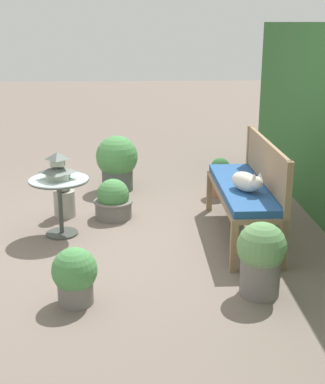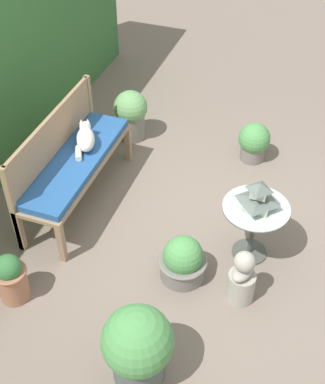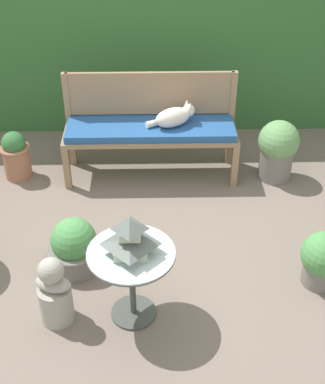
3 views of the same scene
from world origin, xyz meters
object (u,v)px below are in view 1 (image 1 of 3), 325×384
at_px(potted_plant_table_near, 113,201).
at_px(cat, 247,182).
at_px(pagoda_birdhouse, 58,168).
at_px(potted_plant_bench_left, 117,162).
at_px(potted_plant_table_far, 220,177).
at_px(garden_bust, 64,195).
at_px(potted_plant_patio_mid, 75,276).
at_px(potted_plant_path_edge, 261,257).
at_px(garden_bench, 242,192).
at_px(patio_table, 59,191).

bearing_deg(potted_plant_table_near, cat, 57.76).
relative_size(pagoda_birdhouse, potted_plant_table_near, 0.67).
bearing_deg(potted_plant_bench_left, potted_plant_table_far, 75.87).
relative_size(garden_bust, potted_plant_patio_mid, 1.23).
relative_size(potted_plant_path_edge, potted_plant_table_near, 1.37).
relative_size(potted_plant_table_far, potted_plant_path_edge, 0.81).
distance_m(potted_plant_table_far, potted_plant_path_edge, 2.53).
xyz_separation_m(garden_bench, cat, (0.22, -0.01, 0.17)).
xyz_separation_m(garden_bench, patio_table, (-0.13, -1.82, -0.01)).
distance_m(cat, potted_plant_patio_mid, 1.91).
height_order(pagoda_birdhouse, potted_plant_patio_mid, pagoda_birdhouse).
relative_size(patio_table, pagoda_birdhouse, 2.03).
distance_m(pagoda_birdhouse, potted_plant_path_edge, 2.24).
bearing_deg(pagoda_birdhouse, potted_plant_table_far, 123.10).
xyz_separation_m(garden_bench, garden_bust, (-0.67, -1.86, -0.22)).
height_order(potted_plant_table_far, potted_plant_table_near, potted_plant_table_far).
bearing_deg(cat, potted_plant_patio_mid, -81.31).
bearing_deg(pagoda_birdhouse, potted_plant_patio_mid, 11.63).
xyz_separation_m(potted_plant_patio_mid, potted_plant_table_near, (-1.89, 0.22, -0.04)).
height_order(garden_bust, potted_plant_path_edge, potted_plant_path_edge).
bearing_deg(potted_plant_patio_mid, pagoda_birdhouse, -168.37).
bearing_deg(garden_bust, potted_plant_table_far, 127.46).
relative_size(garden_bench, potted_plant_patio_mid, 3.62).
bearing_deg(potted_plant_table_near, garden_bench, 65.35).
distance_m(potted_plant_table_far, potted_plant_patio_mid, 3.01).
xyz_separation_m(garden_bust, potted_plant_patio_mid, (1.96, 0.33, -0.02)).
relative_size(potted_plant_patio_mid, potted_plant_bench_left, 0.64).
xyz_separation_m(cat, patio_table, (-0.35, -1.82, -0.18)).
bearing_deg(potted_plant_bench_left, potted_plant_path_edge, 23.12).
height_order(potted_plant_path_edge, potted_plant_bench_left, potted_plant_bench_left).
relative_size(garden_bench, garden_bust, 2.95).
bearing_deg(garden_bench, potted_plant_patio_mid, -49.86).
height_order(pagoda_birdhouse, potted_plant_table_far, pagoda_birdhouse).
bearing_deg(garden_bench, cat, -1.88).
distance_m(pagoda_birdhouse, potted_plant_bench_left, 1.63).
xyz_separation_m(potted_plant_path_edge, potted_plant_patio_mid, (0.07, -1.45, -0.09)).
height_order(garden_bench, potted_plant_bench_left, potted_plant_bench_left).
height_order(garden_bench, potted_plant_table_far, garden_bench).
distance_m(garden_bench, potted_plant_path_edge, 1.23).
bearing_deg(pagoda_birdhouse, cat, 78.99).
xyz_separation_m(garden_bust, potted_plant_table_far, (-0.64, 1.84, -0.00)).
bearing_deg(patio_table, potted_plant_bench_left, 160.73).
bearing_deg(potted_plant_patio_mid, garden_bench, 130.14).
distance_m(pagoda_birdhouse, potted_plant_patio_mid, 1.53).
relative_size(potted_plant_table_far, potted_plant_bench_left, 0.69).
bearing_deg(cat, potted_plant_table_near, -148.64).
bearing_deg(patio_table, pagoda_birdhouse, 0.00).
height_order(patio_table, potted_plant_patio_mid, patio_table).
bearing_deg(potted_plant_table_far, potted_plant_table_near, -61.29).
relative_size(garden_bust, potted_plant_path_edge, 0.92).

